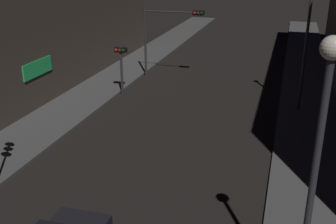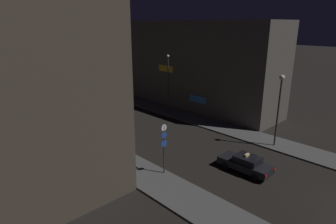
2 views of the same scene
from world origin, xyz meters
TOP-DOWN VIEW (x-y plane):
  - sidewalk_left at (-6.85, 28.96)m, footprint 3.41×61.92m
  - sidewalk_right at (6.85, 28.96)m, footprint 3.41×61.92m
  - traffic_light_overhead at (-3.18, 29.57)m, footprint 4.46×0.42m
  - traffic_light_left_kerb at (-4.90, 24.89)m, footprint 0.80×0.42m
  - street_lamp_near_block at (6.19, 9.60)m, footprint 0.51×0.51m
  - street_lamp_far_block at (6.26, 25.05)m, footprint 0.37×0.37m

SIDE VIEW (x-z plane):
  - sidewalk_left at x=-6.85m, z-range 0.00..0.15m
  - sidewalk_right at x=6.85m, z-range 0.00..0.15m
  - traffic_light_left_kerb at x=-4.90m, z-range 0.74..4.01m
  - traffic_light_overhead at x=-3.18m, z-range 1.18..6.31m
  - street_lamp_far_block at x=6.26m, z-range 0.81..8.63m
  - street_lamp_near_block at x=6.19m, z-range 1.44..8.57m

